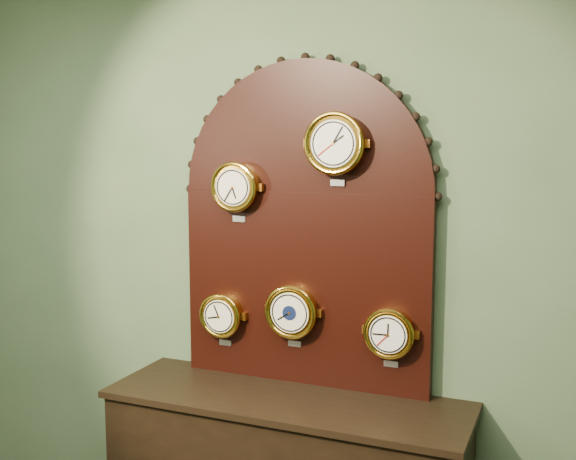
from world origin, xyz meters
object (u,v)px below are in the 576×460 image
at_px(hygrometer, 222,315).
at_px(barometer, 292,311).
at_px(tide_clock, 390,333).
at_px(roman_clock, 236,187).
at_px(display_board, 305,215).
at_px(arabic_clock, 335,144).

xyz_separation_m(hygrometer, barometer, (0.37, -0.00, 0.05)).
distance_m(hygrometer, tide_clock, 0.83).
xyz_separation_m(roman_clock, tide_clock, (0.75, 0.00, -0.62)).
xyz_separation_m(roman_clock, barometer, (0.29, -0.00, -0.57)).
height_order(barometer, tide_clock, barometer).
xyz_separation_m(display_board, arabic_clock, (0.17, -0.07, 0.33)).
xyz_separation_m(barometer, tide_clock, (0.46, 0.00, -0.05)).
bearing_deg(display_board, hygrometer, -170.64).
relative_size(arabic_clock, tide_clock, 1.17).
distance_m(barometer, tide_clock, 0.47).
bearing_deg(tide_clock, display_board, 171.14).
height_order(roman_clock, hygrometer, roman_clock).
height_order(display_board, barometer, display_board).
relative_size(display_board, hygrometer, 5.70).
bearing_deg(tide_clock, barometer, -179.91).
bearing_deg(display_board, roman_clock, -168.27).
relative_size(roman_clock, tide_clock, 1.03).
height_order(hygrometer, tide_clock, tide_clock).
bearing_deg(arabic_clock, hygrometer, 179.86).
relative_size(arabic_clock, barometer, 1.08).
relative_size(roman_clock, hygrometer, 1.06).
height_order(arabic_clock, barometer, arabic_clock).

